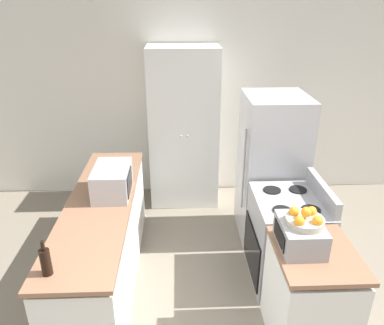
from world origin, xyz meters
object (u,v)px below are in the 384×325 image
Objects in this scene: refrigerator at (271,168)px; fruit_bowl at (305,219)px; pantry_cabinet at (184,128)px; wine_bottle at (46,261)px; stove at (286,239)px; microwave at (112,181)px; toaster_oven at (300,235)px.

fruit_bowl is at bearing -94.98° from refrigerator.
wine_bottle is (-0.98, -2.60, -0.05)m from pantry_cabinet.
wine_bottle is at bearing -154.23° from stove.
microwave is 1.80m from fruit_bowl.
stove is at bearing -60.03° from pantry_cabinet.
stove is at bearing 80.30° from fruit_bowl.
microwave is at bearing 76.39° from wine_bottle.
microwave is 1.17m from wine_bottle.
pantry_cabinet is at bearing 109.16° from toaster_oven.
pantry_cabinet is 1.99× the size of stove.
microwave reaches higher than stove.
stove is 2.57× the size of toaster_oven.
wine_bottle is 0.95× the size of fruit_bowl.
refrigerator is 1.52m from toaster_oven.
refrigerator is 6.32× the size of wine_bottle.
toaster_oven is at bearing -101.22° from stove.
microwave is (-1.68, -0.61, 0.19)m from refrigerator.
pantry_cabinet reaches higher than microwave.
refrigerator is 3.30× the size of microwave.
stove is at bearing -90.76° from refrigerator.
microwave is at bearing 173.28° from stove.
pantry_cabinet is 5.12× the size of toaster_oven.
pantry_cabinet is 2.50m from toaster_oven.
pantry_cabinet is 7.85× the size of wine_bottle.
toaster_oven is (-0.15, -1.51, 0.15)m from refrigerator.
refrigerator is 4.12× the size of toaster_oven.
fruit_bowl is (-0.12, -0.71, 0.69)m from stove.
stove is 3.95× the size of wine_bottle.
refrigerator reaches higher than fruit_bowl.
wine_bottle reaches higher than stove.
toaster_oven is at bearing -95.66° from refrigerator.
wine_bottle is (-0.27, -1.13, -0.03)m from microwave.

